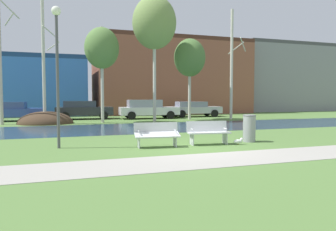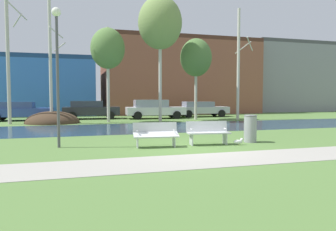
{
  "view_description": "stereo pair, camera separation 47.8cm",
  "coord_description": "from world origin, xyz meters",
  "px_view_note": "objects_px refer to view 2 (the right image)",
  "views": [
    {
      "loc": [
        -4.19,
        -10.21,
        1.81
      ],
      "look_at": [
        -0.28,
        1.48,
        1.06
      ],
      "focal_mm": 33.92,
      "sensor_mm": 36.0,
      "label": 1
    },
    {
      "loc": [
        -3.74,
        -10.36,
        1.81
      ],
      "look_at": [
        -0.28,
        1.48,
        1.06
      ],
      "focal_mm": 33.92,
      "sensor_mm": 36.0,
      "label": 2
    }
  ],
  "objects_px": {
    "seagull": "(238,141)",
    "bench_left": "(156,134)",
    "streetlamp": "(57,53)",
    "parked_wagon_fourth_silver": "(201,109)",
    "bench_right": "(208,132)",
    "parked_hatch_third_white": "(154,109)",
    "trash_bin": "(250,128)",
    "parked_sedan_second_dark": "(91,109)",
    "parked_van_nearest_blue": "(20,111)"
  },
  "relations": [
    {
      "from": "streetlamp",
      "to": "parked_hatch_third_white",
      "type": "relative_size",
      "value": 1.01
    },
    {
      "from": "parked_sedan_second_dark",
      "to": "parked_wagon_fourth_silver",
      "type": "xyz_separation_m",
      "value": [
        9.53,
        -0.02,
        -0.04
      ]
    },
    {
      "from": "bench_right",
      "to": "parked_hatch_third_white",
      "type": "xyz_separation_m",
      "value": [
        1.39,
        14.17,
        0.33
      ]
    },
    {
      "from": "bench_right",
      "to": "seagull",
      "type": "distance_m",
      "value": 1.18
    },
    {
      "from": "seagull",
      "to": "parked_sedan_second_dark",
      "type": "xyz_separation_m",
      "value": [
        -4.66,
        15.64,
        0.64
      ]
    },
    {
      "from": "seagull",
      "to": "parked_wagon_fourth_silver",
      "type": "height_order",
      "value": "parked_wagon_fourth_silver"
    },
    {
      "from": "bench_left",
      "to": "parked_sedan_second_dark",
      "type": "relative_size",
      "value": 0.37
    },
    {
      "from": "parked_van_nearest_blue",
      "to": "parked_wagon_fourth_silver",
      "type": "distance_m",
      "value": 14.69
    },
    {
      "from": "bench_right",
      "to": "trash_bin",
      "type": "height_order",
      "value": "trash_bin"
    },
    {
      "from": "parked_hatch_third_white",
      "to": "parked_wagon_fourth_silver",
      "type": "distance_m",
      "value": 4.64
    },
    {
      "from": "parked_hatch_third_white",
      "to": "seagull",
      "type": "bearing_deg",
      "value": -91.36
    },
    {
      "from": "bench_left",
      "to": "parked_wagon_fourth_silver",
      "type": "bearing_deg",
      "value": 62.4
    },
    {
      "from": "streetlamp",
      "to": "parked_sedan_second_dark",
      "type": "distance_m",
      "value": 14.7
    },
    {
      "from": "parked_van_nearest_blue",
      "to": "parked_sedan_second_dark",
      "type": "height_order",
      "value": "parked_sedan_second_dark"
    },
    {
      "from": "bench_left",
      "to": "parked_van_nearest_blue",
      "type": "distance_m",
      "value": 16.26
    },
    {
      "from": "bench_right",
      "to": "streetlamp",
      "type": "distance_m",
      "value": 6.11
    },
    {
      "from": "trash_bin",
      "to": "streetlamp",
      "type": "bearing_deg",
      "value": 174.05
    },
    {
      "from": "streetlamp",
      "to": "parked_wagon_fourth_silver",
      "type": "height_order",
      "value": "streetlamp"
    },
    {
      "from": "trash_bin",
      "to": "parked_wagon_fourth_silver",
      "type": "height_order",
      "value": "parked_wagon_fourth_silver"
    },
    {
      "from": "parked_sedan_second_dark",
      "to": "bench_right",
      "type": "bearing_deg",
      "value": -76.67
    },
    {
      "from": "seagull",
      "to": "parked_sedan_second_dark",
      "type": "height_order",
      "value": "parked_sedan_second_dark"
    },
    {
      "from": "trash_bin",
      "to": "parked_sedan_second_dark",
      "type": "height_order",
      "value": "parked_sedan_second_dark"
    },
    {
      "from": "bench_left",
      "to": "parked_wagon_fourth_silver",
      "type": "relative_size",
      "value": 0.35
    },
    {
      "from": "parked_van_nearest_blue",
      "to": "parked_hatch_third_white",
      "type": "distance_m",
      "value": 10.18
    },
    {
      "from": "bench_right",
      "to": "parked_sedan_second_dark",
      "type": "xyz_separation_m",
      "value": [
        -3.61,
        15.22,
        0.3
      ]
    },
    {
      "from": "parked_hatch_third_white",
      "to": "parked_sedan_second_dark",
      "type": "bearing_deg",
      "value": 168.18
    },
    {
      "from": "bench_right",
      "to": "trash_bin",
      "type": "xyz_separation_m",
      "value": [
        1.85,
        0.1,
        0.09
      ]
    },
    {
      "from": "bench_left",
      "to": "trash_bin",
      "type": "xyz_separation_m",
      "value": [
        3.87,
        0.1,
        0.09
      ]
    },
    {
      "from": "parked_wagon_fourth_silver",
      "to": "bench_right",
      "type": "bearing_deg",
      "value": -111.28
    },
    {
      "from": "seagull",
      "to": "parked_wagon_fourth_silver",
      "type": "distance_m",
      "value": 16.37
    },
    {
      "from": "bench_right",
      "to": "trash_bin",
      "type": "distance_m",
      "value": 1.85
    },
    {
      "from": "bench_right",
      "to": "parked_van_nearest_blue",
      "type": "relative_size",
      "value": 0.36
    },
    {
      "from": "parked_wagon_fourth_silver",
      "to": "parked_van_nearest_blue",
      "type": "bearing_deg",
      "value": -178.43
    },
    {
      "from": "seagull",
      "to": "parked_hatch_third_white",
      "type": "xyz_separation_m",
      "value": [
        0.35,
        14.59,
        0.67
      ]
    },
    {
      "from": "parked_sedan_second_dark",
      "to": "parked_hatch_third_white",
      "type": "relative_size",
      "value": 0.92
    },
    {
      "from": "trash_bin",
      "to": "parked_hatch_third_white",
      "type": "distance_m",
      "value": 14.08
    },
    {
      "from": "parked_hatch_third_white",
      "to": "parked_wagon_fourth_silver",
      "type": "relative_size",
      "value": 1.04
    },
    {
      "from": "parked_sedan_second_dark",
      "to": "parked_van_nearest_blue",
      "type": "bearing_deg",
      "value": -175.31
    },
    {
      "from": "streetlamp",
      "to": "parked_sedan_second_dark",
      "type": "height_order",
      "value": "streetlamp"
    },
    {
      "from": "seagull",
      "to": "parked_van_nearest_blue",
      "type": "relative_size",
      "value": 0.09
    },
    {
      "from": "parked_wagon_fourth_silver",
      "to": "parked_hatch_third_white",
      "type": "bearing_deg",
      "value": -167.25
    },
    {
      "from": "streetlamp",
      "to": "parked_wagon_fourth_silver",
      "type": "bearing_deg",
      "value": 51.87
    },
    {
      "from": "streetlamp",
      "to": "parked_hatch_third_white",
      "type": "height_order",
      "value": "streetlamp"
    },
    {
      "from": "seagull",
      "to": "parked_hatch_third_white",
      "type": "bearing_deg",
      "value": 88.64
    },
    {
      "from": "parked_hatch_third_white",
      "to": "trash_bin",
      "type": "bearing_deg",
      "value": -88.16
    },
    {
      "from": "bench_left",
      "to": "parked_hatch_third_white",
      "type": "distance_m",
      "value": 14.59
    },
    {
      "from": "bench_right",
      "to": "parked_sedan_second_dark",
      "type": "bearing_deg",
      "value": 103.33
    },
    {
      "from": "parked_hatch_third_white",
      "to": "parked_van_nearest_blue",
      "type": "bearing_deg",
      "value": 176.5
    },
    {
      "from": "streetlamp",
      "to": "parked_van_nearest_blue",
      "type": "relative_size",
      "value": 1.06
    },
    {
      "from": "seagull",
      "to": "bench_left",
      "type": "bearing_deg",
      "value": 172.25
    }
  ]
}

